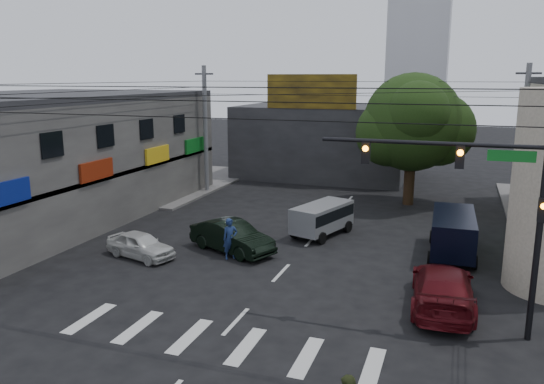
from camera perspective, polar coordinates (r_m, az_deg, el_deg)
The scene contains 15 objects.
ground at distance 21.69m, azimuth -0.72°, elevation -10.48°, with size 160.00×160.00×0.00m, color black.
sidewalk_far_left at distance 45.19m, azimuth -14.42°, elevation 1.28°, with size 16.00×16.00×0.15m, color #514F4C.
building_left at distance 35.47m, azimuth -25.49°, elevation 3.15°, with size 14.00×24.00×7.00m, color #413F3D.
building_far at distance 46.40m, azimuth 5.74°, elevation 5.54°, with size 14.00×10.00×6.00m, color #232326.
billboard at distance 41.35m, azimuth 4.21°, elevation 10.73°, with size 7.00×0.30×2.60m, color olive.
street_tree at distance 36.01m, azimuth 14.86°, elevation 7.22°, with size 6.40×6.40×8.70m.
traffic_gantry at distance 18.14m, azimuth 21.93°, elevation 0.05°, with size 7.10×0.35×7.20m.
utility_pole_far_left at distance 39.07m, azimuth -7.17°, elevation 6.61°, with size 0.32×0.32×9.20m, color #59595B.
utility_pole_far_right at distance 35.16m, azimuth 25.28°, elevation 4.91°, with size 0.32×0.32×9.20m, color #59595B.
dark_sedan at distance 26.01m, azimuth -4.34°, elevation -4.82°, with size 4.88×3.30×1.52m, color black.
white_compact at distance 25.94m, azimuth -13.96°, elevation -5.54°, with size 3.86×2.31×1.23m, color beige.
maroon_sedan at distance 20.85m, azimuth 17.87°, elevation -9.73°, with size 2.52×5.55×1.58m, color #4B0A10.
silver_minivan at distance 28.69m, azimuth 5.41°, elevation -3.01°, with size 2.80×4.30×1.71m, color gray, non-canonical shape.
navy_van at distance 26.82m, azimuth 18.87°, elevation -4.39°, with size 2.04×5.08×2.01m, color black, non-canonical shape.
traffic_officer at distance 24.99m, azimuth -4.51°, elevation -5.03°, with size 0.84×0.81×1.95m, color navy.
Camera 1 is at (6.91, -18.77, 8.39)m, focal length 35.00 mm.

